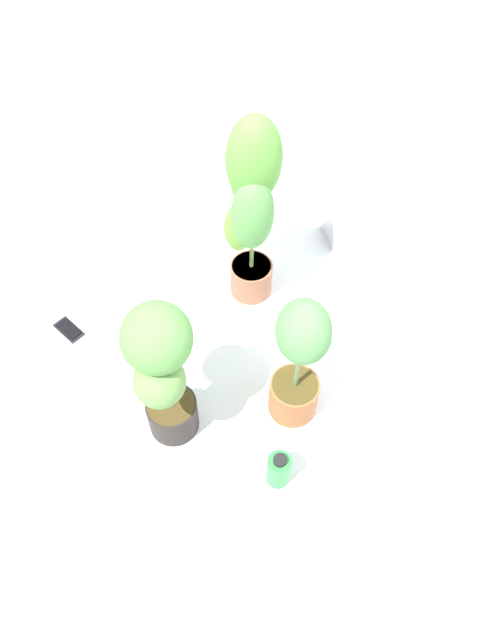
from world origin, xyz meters
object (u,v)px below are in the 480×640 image
object	(u,v)px
potted_plant_back_right	(299,355)
nutrient_bottle	(279,469)
potted_plant_back_left	(251,203)
potted_plant_front_right	(162,363)
cell_phone	(69,329)

from	to	relation	value
potted_plant_back_right	nutrient_bottle	size ratio (longest dim) A/B	3.62
potted_plant_back_right	potted_plant_back_left	xyz separation A→B (m)	(-0.60, 0.01, 0.17)
nutrient_bottle	potted_plant_front_right	bearing A→B (deg)	-136.23
potted_plant_back_left	cell_phone	xyz separation A→B (m)	(-0.01, -0.82, -0.53)
potted_plant_back_left	cell_phone	size ratio (longest dim) A/B	5.78
potted_plant_back_right	nutrient_bottle	xyz separation A→B (m)	(0.28, -0.15, -0.28)
potted_plant_back_right	potted_plant_back_left	size ratio (longest dim) A/B	0.71
potted_plant_back_right	potted_plant_back_left	distance (m)	0.63
potted_plant_back_left	cell_phone	world-z (taller)	potted_plant_back_left
potted_plant_front_right	potted_plant_back_left	distance (m)	0.73
potted_plant_back_right	cell_phone	bearing A→B (deg)	-126.75
potted_plant_back_right	cell_phone	distance (m)	1.08
potted_plant_front_right	potted_plant_back_left	world-z (taller)	potted_plant_back_left
cell_phone	nutrient_bottle	bearing A→B (deg)	-83.87
potted_plant_back_right	cell_phone	world-z (taller)	potted_plant_back_right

